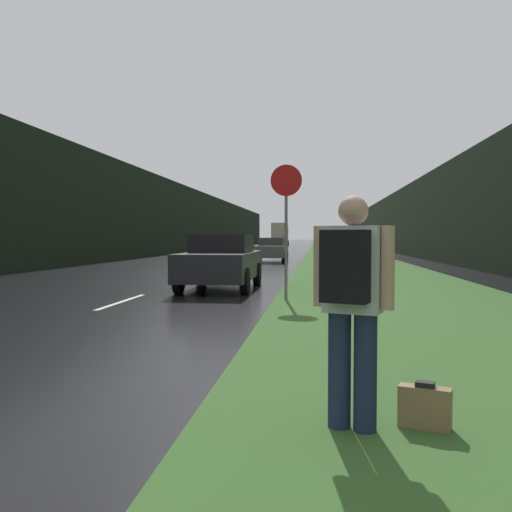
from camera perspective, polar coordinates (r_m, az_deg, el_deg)
grass_verge at (r=39.90m, az=9.38°, el=-0.13°), size 6.00×240.00×0.02m
lane_stripe_c at (r=12.85m, az=-13.92°, el=-4.68°), size 0.12×3.00×0.01m
lane_stripe_d at (r=19.53m, az=-6.72°, el=-2.35°), size 0.12×3.00×0.01m
lane_stripe_e at (r=26.38m, az=-3.24°, el=-1.21°), size 0.12×3.00×0.01m
treeline_far_side at (r=51.76m, az=-9.10°, el=3.97°), size 2.00×140.00×6.54m
treeline_near_side at (r=50.48m, az=15.66°, el=3.44°), size 2.00×140.00×5.61m
stop_sign at (r=12.64m, az=3.19°, el=4.18°), size 0.73×0.07×3.17m
hitchhiker_with_backpack at (r=4.15m, az=10.01°, el=-4.33°), size 0.60×0.52×1.80m
suitcase at (r=4.50m, az=17.34°, el=-15.04°), size 0.41×0.25×0.38m
car_passing_near at (r=15.50m, az=-3.67°, el=-0.56°), size 1.95×4.51×1.57m
car_passing_far at (r=32.16m, az=1.64°, el=0.68°), size 1.83×4.19×1.44m
delivery_truck at (r=89.34m, az=2.56°, el=2.33°), size 2.54×7.58×3.74m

